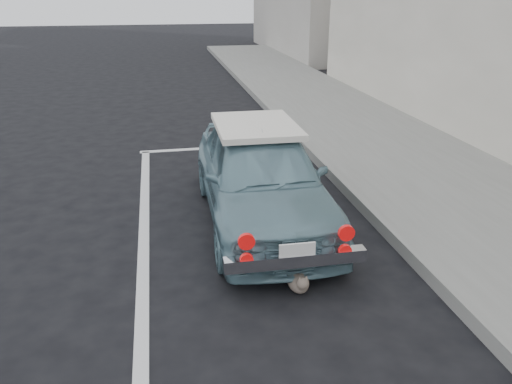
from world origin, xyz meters
TOP-DOWN VIEW (x-y plane):
  - pline_front at (0.50, 6.50)m, footprint 3.00×0.12m
  - pline_side at (-0.90, 3.00)m, footprint 0.12×7.00m
  - retro_coupe at (0.51, 3.43)m, footprint 1.42×3.45m
  - cat at (0.54, 1.83)m, footprint 0.21×0.45m

SIDE VIEW (x-z plane):
  - pline_front at x=0.50m, z-range 0.00..0.01m
  - pline_side at x=-0.90m, z-range 0.00..0.01m
  - cat at x=0.54m, z-range -0.01..0.23m
  - retro_coupe at x=0.51m, z-range 0.01..1.17m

